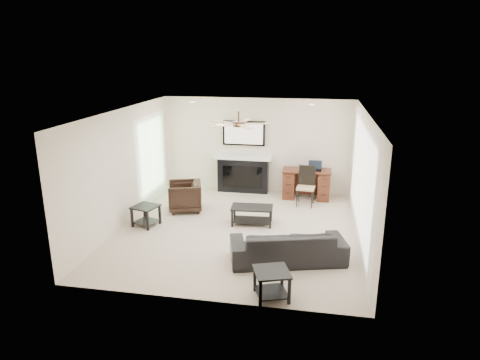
{
  "coord_description": "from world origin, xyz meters",
  "views": [
    {
      "loc": [
        1.57,
        -8.26,
        3.62
      ],
      "look_at": [
        0.01,
        0.21,
        1.04
      ],
      "focal_mm": 32.0,
      "sensor_mm": 36.0,
      "label": 1
    }
  ],
  "objects": [
    {
      "name": "room_shell",
      "position": [
        0.19,
        0.08,
        1.68
      ],
      "size": [
        5.5,
        5.54,
        2.52
      ],
      "color": "beige",
      "rests_on": "ground"
    },
    {
      "name": "sofa",
      "position": [
        1.14,
        -1.22,
        0.3
      ],
      "size": [
        2.18,
        1.3,
        0.6
      ],
      "primitive_type": "imported",
      "rotation": [
        0.0,
        0.0,
        3.4
      ],
      "color": "black",
      "rests_on": "ground"
    },
    {
      "name": "armchair",
      "position": [
        -1.46,
        0.93,
        0.35
      ],
      "size": [
        0.96,
        0.94,
        0.7
      ],
      "primitive_type": "imported",
      "rotation": [
        0.0,
        0.0,
        -1.27
      ],
      "color": "black",
      "rests_on": "ground"
    },
    {
      "name": "desk_chair",
      "position": [
        1.35,
        1.79,
        0.48
      ],
      "size": [
        0.46,
        0.47,
        0.97
      ],
      "primitive_type": "cube",
      "rotation": [
        0.0,
        0.0,
        -0.09
      ],
      "color": "black",
      "rests_on": "ground"
    },
    {
      "name": "fireplace_unit",
      "position": [
        -0.35,
        2.58,
        0.95
      ],
      "size": [
        1.52,
        0.34,
        1.91
      ],
      "primitive_type": "cube",
      "color": "black",
      "rests_on": "ground"
    },
    {
      "name": "coffee_table",
      "position": [
        0.24,
        0.38,
        0.2
      ],
      "size": [
        0.93,
        0.56,
        0.4
      ],
      "primitive_type": "cube",
      "rotation": [
        0.0,
        0.0,
        0.07
      ],
      "color": "black",
      "rests_on": "ground"
    },
    {
      "name": "desk",
      "position": [
        1.35,
        2.34,
        0.38
      ],
      "size": [
        1.22,
        0.56,
        0.76
      ],
      "primitive_type": "cube",
      "color": "#3C140F",
      "rests_on": "ground"
    },
    {
      "name": "end_table_near",
      "position": [
        0.99,
        -2.47,
        0.23
      ],
      "size": [
        0.66,
        0.66,
        0.45
      ],
      "primitive_type": "cube",
      "rotation": [
        0.0,
        0.0,
        0.33
      ],
      "color": "black",
      "rests_on": "ground"
    },
    {
      "name": "laptop",
      "position": [
        1.55,
        2.32,
        0.88
      ],
      "size": [
        0.33,
        0.24,
        0.23
      ],
      "primitive_type": "cube",
      "color": "black",
      "rests_on": "desk"
    },
    {
      "name": "end_table_left",
      "position": [
        -2.01,
        -0.12,
        0.23
      ],
      "size": [
        0.62,
        0.62,
        0.45
      ],
      "primitive_type": "cube",
      "rotation": [
        0.0,
        0.0,
        -0.29
      ],
      "color": "black",
      "rests_on": "ground"
    }
  ]
}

